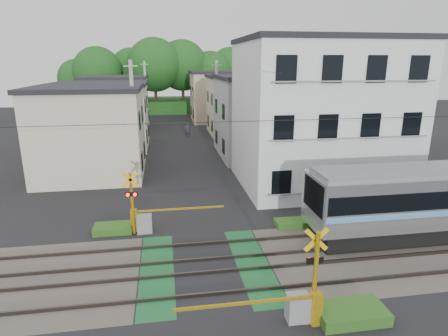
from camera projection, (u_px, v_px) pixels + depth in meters
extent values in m
plane|color=black|center=(205.00, 267.00, 14.84)|extent=(120.00, 120.00, 0.00)
cube|color=#47423A|center=(205.00, 267.00, 14.84)|extent=(120.00, 6.00, 0.00)
cube|color=black|center=(205.00, 267.00, 14.84)|extent=(5.20, 120.00, 0.00)
cube|color=#145126|center=(157.00, 271.00, 14.55)|extent=(1.30, 6.00, 0.00)
cube|color=#145126|center=(252.00, 263.00, 15.13)|extent=(1.30, 6.00, 0.00)
cube|color=#3F3833|center=(212.00, 294.00, 13.02)|extent=(120.00, 0.08, 0.14)
cube|color=#3F3833|center=(207.00, 272.00, 14.35)|extent=(120.00, 0.08, 0.14)
cube|color=#3F3833|center=(204.00, 259.00, 15.30)|extent=(120.00, 0.08, 0.14)
cube|color=#3F3833|center=(201.00, 244.00, 16.63)|extent=(120.00, 0.08, 0.14)
cube|color=black|center=(361.00, 235.00, 17.02)|extent=(2.15, 1.97, 0.54)
cube|color=black|center=(314.00, 195.00, 16.10)|extent=(0.10, 2.15, 1.40)
cylinder|color=yellow|center=(315.00, 277.00, 11.47)|extent=(0.14, 0.14, 3.00)
cube|color=yellow|center=(316.00, 240.00, 11.24)|extent=(0.77, 0.05, 0.77)
cube|color=yellow|center=(316.00, 240.00, 11.24)|extent=(0.77, 0.05, 0.77)
cube|color=black|center=(315.00, 261.00, 11.43)|extent=(0.55, 0.05, 0.20)
sphere|color=#FF0C07|center=(309.00, 260.00, 11.46)|extent=(0.16, 0.16, 0.16)
sphere|color=#FF0C07|center=(319.00, 259.00, 11.51)|extent=(0.16, 0.16, 0.16)
cube|color=gray|center=(298.00, 308.00, 11.68)|extent=(0.70, 0.50, 0.90)
cube|color=yellow|center=(316.00, 308.00, 11.50)|extent=(0.30, 0.30, 1.10)
cube|color=yellow|center=(245.00, 303.00, 11.03)|extent=(4.20, 0.08, 0.08)
cylinder|color=yellow|center=(132.00, 204.00, 17.39)|extent=(0.14, 0.14, 3.00)
cube|color=yellow|center=(130.00, 180.00, 16.97)|extent=(0.77, 0.05, 0.77)
cube|color=yellow|center=(130.00, 180.00, 16.97)|extent=(0.77, 0.05, 0.77)
cube|color=black|center=(131.00, 194.00, 17.16)|extent=(0.55, 0.05, 0.20)
sphere|color=#FF0C07|center=(128.00, 195.00, 17.08)|extent=(0.16, 0.16, 0.16)
sphere|color=#FF0C07|center=(135.00, 195.00, 17.13)|extent=(0.16, 0.16, 0.16)
cube|color=gray|center=(145.00, 224.00, 17.76)|extent=(0.70, 0.50, 0.90)
cube|color=yellow|center=(134.00, 220.00, 17.89)|extent=(0.30, 0.30, 1.10)
cube|color=yellow|center=(181.00, 209.00, 18.11)|extent=(4.20, 0.08, 0.08)
cube|color=silver|center=(320.00, 116.00, 23.94)|extent=(10.00, 8.00, 9.00)
cube|color=black|center=(325.00, 40.00, 22.67)|extent=(10.20, 8.16, 0.30)
cube|color=black|center=(281.00, 183.00, 20.36)|extent=(1.10, 0.06, 1.40)
cube|color=black|center=(324.00, 181.00, 20.74)|extent=(1.10, 0.06, 1.40)
cube|color=black|center=(365.00, 179.00, 21.11)|extent=(1.10, 0.06, 1.40)
cube|color=black|center=(404.00, 177.00, 21.49)|extent=(1.10, 0.06, 1.40)
cube|color=gray|center=(346.00, 191.00, 20.89)|extent=(9.00, 0.06, 0.08)
cube|color=black|center=(284.00, 129.00, 19.55)|extent=(1.10, 0.06, 1.40)
cube|color=black|center=(328.00, 127.00, 19.92)|extent=(1.10, 0.06, 1.40)
cube|color=black|center=(371.00, 126.00, 20.30)|extent=(1.10, 0.06, 1.40)
cube|color=black|center=(412.00, 125.00, 20.67)|extent=(1.10, 0.06, 1.40)
cube|color=gray|center=(351.00, 138.00, 20.07)|extent=(9.00, 0.06, 0.08)
cube|color=black|center=(286.00, 69.00, 18.73)|extent=(1.10, 0.06, 1.40)
cube|color=black|center=(332.00, 69.00, 19.10)|extent=(1.10, 0.06, 1.40)
cube|color=black|center=(377.00, 69.00, 19.48)|extent=(1.10, 0.06, 1.40)
cube|color=black|center=(419.00, 69.00, 19.85)|extent=(1.10, 0.06, 1.40)
cube|color=gray|center=(356.00, 81.00, 19.25)|extent=(9.00, 0.06, 0.08)
cube|color=beige|center=(91.00, 134.00, 26.32)|extent=(7.00, 7.00, 6.00)
cube|color=black|center=(86.00, 88.00, 25.47)|extent=(7.35, 7.35, 0.30)
cube|color=black|center=(142.00, 161.00, 25.67)|extent=(0.06, 1.00, 1.20)
cube|color=black|center=(144.00, 150.00, 28.99)|extent=(0.06, 1.00, 1.20)
cube|color=black|center=(140.00, 120.00, 24.90)|extent=(0.06, 1.00, 1.20)
cube|color=black|center=(142.00, 114.00, 28.23)|extent=(0.06, 1.00, 1.20)
cube|color=#9FA1A4|center=(260.00, 118.00, 32.09)|extent=(7.00, 8.00, 6.50)
cube|color=black|center=(261.00, 77.00, 31.17)|extent=(7.35, 8.40, 0.30)
cube|color=black|center=(223.00, 146.00, 30.19)|extent=(0.06, 1.00, 1.20)
cube|color=black|center=(216.00, 137.00, 33.98)|extent=(0.06, 1.00, 1.20)
cube|color=black|center=(223.00, 112.00, 29.42)|extent=(0.06, 1.00, 1.20)
cube|color=black|center=(216.00, 106.00, 33.22)|extent=(0.06, 1.00, 1.20)
cube|color=beige|center=(103.00, 117.00, 34.82)|extent=(8.00, 7.00, 5.80)
cube|color=black|center=(100.00, 84.00, 33.99)|extent=(8.40, 7.35, 0.30)
cube|color=black|center=(147.00, 136.00, 34.22)|extent=(0.06, 1.00, 1.20)
cube|color=black|center=(148.00, 130.00, 37.54)|extent=(0.06, 1.00, 1.20)
cube|color=black|center=(145.00, 106.00, 33.45)|extent=(0.06, 1.00, 1.20)
cube|color=black|center=(147.00, 102.00, 36.78)|extent=(0.06, 1.00, 1.20)
cube|color=beige|center=(241.00, 106.00, 41.69)|extent=(7.00, 7.00, 6.20)
cube|color=black|center=(242.00, 76.00, 40.81)|extent=(7.35, 7.35, 0.30)
cube|color=black|center=(212.00, 126.00, 39.98)|extent=(0.06, 1.00, 1.20)
cube|color=black|center=(208.00, 121.00, 43.31)|extent=(0.06, 1.00, 1.20)
cube|color=black|center=(212.00, 99.00, 39.22)|extent=(0.06, 1.00, 1.20)
cube|color=black|center=(208.00, 96.00, 42.54)|extent=(0.06, 1.00, 1.20)
cube|color=beige|center=(117.00, 105.00, 44.32)|extent=(7.00, 8.00, 6.00)
cube|color=black|center=(115.00, 77.00, 43.46)|extent=(7.35, 8.40, 0.30)
cube|color=black|center=(147.00, 121.00, 43.43)|extent=(0.06, 1.00, 1.20)
cube|color=black|center=(149.00, 116.00, 47.23)|extent=(0.06, 1.00, 1.20)
cube|color=black|center=(146.00, 96.00, 42.67)|extent=(0.06, 1.00, 1.20)
cube|color=black|center=(147.00, 93.00, 46.46)|extent=(0.06, 1.00, 1.20)
cube|color=tan|center=(221.00, 97.00, 51.06)|extent=(8.00, 7.00, 6.40)
cube|color=black|center=(221.00, 72.00, 50.14)|extent=(8.40, 7.35, 0.30)
cube|color=black|center=(193.00, 114.00, 49.30)|extent=(0.06, 1.00, 1.20)
cube|color=black|center=(191.00, 110.00, 52.62)|extent=(0.06, 1.00, 1.20)
cube|color=black|center=(193.00, 92.00, 48.53)|extent=(0.06, 1.00, 1.20)
cube|color=black|center=(191.00, 90.00, 51.86)|extent=(0.06, 1.00, 1.20)
cube|color=#1C4E1A|center=(172.00, 105.00, 62.06)|extent=(40.00, 10.00, 2.00)
cylinder|color=#332114|center=(80.00, 101.00, 57.60)|extent=(0.50, 0.50, 4.18)
sphere|color=#1C4E1A|center=(78.00, 79.00, 56.68)|extent=(5.85, 5.85, 5.85)
cylinder|color=#332114|center=(100.00, 99.00, 56.04)|extent=(0.50, 0.50, 5.05)
sphere|color=#1C4E1A|center=(98.00, 71.00, 54.93)|extent=(7.07, 7.07, 7.07)
cylinder|color=#332114|center=(134.00, 96.00, 61.15)|extent=(0.50, 0.50, 5.06)
sphere|color=#1C4E1A|center=(132.00, 70.00, 60.05)|extent=(7.08, 7.08, 7.08)
cylinder|color=#332114|center=(156.00, 96.00, 57.53)|extent=(0.50, 0.50, 5.73)
sphere|color=#1C4E1A|center=(154.00, 65.00, 56.28)|extent=(8.03, 8.03, 8.03)
cylinder|color=#332114|center=(183.00, 94.00, 60.20)|extent=(0.50, 0.50, 5.65)
sphere|color=#1C4E1A|center=(182.00, 65.00, 58.97)|extent=(7.91, 7.91, 7.91)
cylinder|color=#332114|center=(211.00, 97.00, 61.24)|extent=(0.50, 0.50, 4.81)
sphere|color=#1C4E1A|center=(210.00, 72.00, 60.19)|extent=(6.73, 6.73, 6.73)
cylinder|color=#332114|center=(230.00, 94.00, 64.00)|extent=(0.50, 0.50, 5.16)
sphere|color=#1C4E1A|center=(230.00, 69.00, 62.87)|extent=(7.22, 7.22, 7.22)
cylinder|color=#332114|center=(252.00, 97.00, 63.24)|extent=(0.50, 0.50, 4.28)
sphere|color=#1C4E1A|center=(252.00, 76.00, 62.31)|extent=(6.00, 6.00, 6.00)
cube|color=black|center=(345.00, 119.00, 15.37)|extent=(60.00, 0.02, 0.02)
cylinder|color=#A5A5A0|center=(134.00, 120.00, 25.58)|extent=(0.26, 0.26, 8.00)
cube|color=#A5A5A0|center=(130.00, 66.00, 24.59)|extent=(0.90, 0.08, 0.08)
cylinder|color=#A5A5A0|center=(217.00, 105.00, 35.20)|extent=(0.26, 0.26, 8.00)
cube|color=#A5A5A0|center=(217.00, 65.00, 34.21)|extent=(0.90, 0.08, 0.08)
cylinder|color=#A5A5A0|center=(146.00, 95.00, 45.52)|extent=(0.26, 0.26, 8.00)
cube|color=#A5A5A0|center=(144.00, 64.00, 44.54)|extent=(0.90, 0.08, 0.08)
cube|color=black|center=(140.00, 67.00, 34.62)|extent=(0.02, 42.00, 0.02)
cube|color=black|center=(214.00, 67.00, 35.69)|extent=(0.02, 42.00, 0.02)
imported|color=#312E3A|center=(187.00, 130.00, 40.41)|extent=(0.60, 0.41, 1.61)
cube|color=#2D5E1E|center=(351.00, 313.00, 11.82)|extent=(2.20, 1.20, 0.40)
cube|color=#2D5E1E|center=(113.00, 228.00, 17.88)|extent=(1.80, 1.00, 0.36)
cube|color=#2D5E1E|center=(290.00, 223.00, 18.55)|extent=(1.50, 0.90, 0.30)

